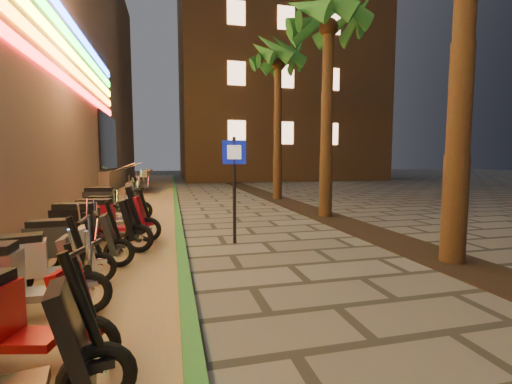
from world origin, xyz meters
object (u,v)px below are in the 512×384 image
object	(u,v)px
scooter_10	(105,215)
scooter_11	(109,210)
pedestrian_sign	(234,175)
scooter_13	(115,202)
scooter_4	(1,317)
scooter_5	(9,278)
scooter_6	(39,260)
scooter_7	(68,242)
scooter_12	(110,202)
scooter_8	(91,225)
scooter_9	(108,218)

from	to	relation	value
scooter_10	scooter_11	bearing A→B (deg)	93.22
pedestrian_sign	scooter_11	size ratio (longest dim) A/B	1.47
scooter_13	scooter_4	bearing A→B (deg)	-86.74
scooter_5	scooter_11	bearing A→B (deg)	87.08
scooter_6	scooter_7	bearing A→B (deg)	68.61
scooter_6	pedestrian_sign	bearing A→B (deg)	20.47
scooter_7	scooter_10	bearing A→B (deg)	85.89
scooter_7	pedestrian_sign	bearing A→B (deg)	20.26
pedestrian_sign	scooter_10	size ratio (longest dim) A/B	1.45
scooter_5	pedestrian_sign	bearing A→B (deg)	42.95
scooter_4	scooter_5	xyz separation A→B (m)	(-0.32, 0.96, 0.02)
scooter_12	scooter_4	bearing A→B (deg)	-87.91
scooter_8	scooter_10	world-z (taller)	scooter_8
scooter_6	scooter_11	xyz separation A→B (m)	(0.09, 4.57, 0.01)
scooter_8	scooter_12	bearing A→B (deg)	101.63
scooter_5	scooter_7	xyz separation A→B (m)	(0.10, 1.73, -0.02)
scooter_5	scooter_11	distance (m)	5.40
scooter_12	scooter_8	bearing A→B (deg)	-86.57
scooter_7	scooter_13	size ratio (longest dim) A/B	1.01
scooter_5	scooter_10	world-z (taller)	scooter_5
scooter_6	scooter_13	bearing A→B (deg)	75.18
scooter_12	scooter_13	bearing A→B (deg)	90.28
scooter_4	scooter_12	xyz separation A→B (m)	(-0.35, 7.26, 0.09)
scooter_5	scooter_9	xyz separation A→B (m)	(0.38, 3.61, 0.04)
scooter_4	scooter_13	xyz separation A→B (m)	(-0.36, 8.17, 0.00)
scooter_7	scooter_6	bearing A→B (deg)	-99.08
scooter_4	scooter_5	distance (m)	1.01
pedestrian_sign	scooter_12	size ratio (longest dim) A/B	1.22
scooter_6	scooter_12	xyz separation A→B (m)	(-0.03, 5.47, 0.11)
scooter_5	scooter_8	distance (m)	2.76
scooter_10	pedestrian_sign	bearing A→B (deg)	-30.70
scooter_4	scooter_5	world-z (taller)	scooter_5
scooter_9	scooter_13	bearing A→B (deg)	103.86
pedestrian_sign	scooter_6	size ratio (longest dim) A/B	1.51
scooter_6	scooter_8	size ratio (longest dim) A/B	0.82
pedestrian_sign	scooter_9	world-z (taller)	pedestrian_sign
scooter_7	scooter_13	distance (m)	5.49
scooter_10	scooter_11	distance (m)	0.88
scooter_5	scooter_8	xyz separation A→B (m)	(0.23, 2.75, 0.05)
scooter_7	scooter_9	xyz separation A→B (m)	(0.27, 1.88, 0.05)
scooter_13	scooter_5	bearing A→B (deg)	-88.97
scooter_6	scooter_11	distance (m)	4.57
scooter_6	scooter_9	distance (m)	2.80
scooter_7	scooter_9	bearing A→B (deg)	78.80
scooter_6	scooter_13	distance (m)	6.39
scooter_13	pedestrian_sign	bearing A→B (deg)	-54.11
pedestrian_sign	scooter_4	distance (m)	4.82
scooter_4	scooter_13	world-z (taller)	scooter_13
scooter_12	scooter_13	distance (m)	0.92
scooter_4	scooter_12	size ratio (longest dim) A/B	0.84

